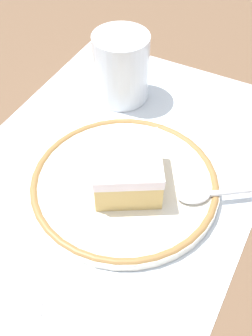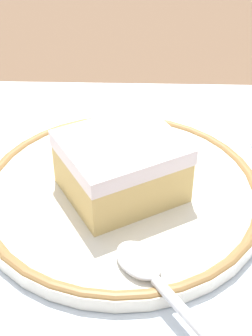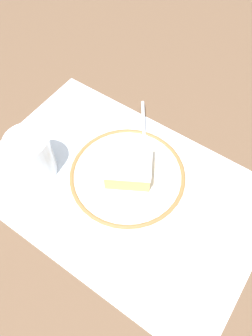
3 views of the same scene
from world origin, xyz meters
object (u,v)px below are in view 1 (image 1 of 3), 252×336
Objects in this scene: spoon at (212,193)px; sugar_packet at (13,300)px; plate at (126,182)px; cup at (121,71)px; cake_slice at (127,169)px.

sugar_packet is (0.20, -0.13, -0.01)m from spoon.
sugar_packet is at bearing -9.24° from plate.
plate is 4.48× the size of sugar_packet.
plate is at bearing -76.68° from spoon.
spoon is 0.24m from sugar_packet.
spoon is (-0.02, 0.10, 0.01)m from plate.
sugar_packet is (0.33, 0.06, -0.04)m from cup.
cake_slice is 0.10m from spoon.
cup is (-0.13, -0.19, 0.03)m from spoon.
plate is at bearing 29.69° from cup.
spoon reaches higher than plate.
spoon is 2.31× the size of sugar_packet.
cake_slice reaches higher than spoon.
spoon is at bearing 106.10° from cake_slice.
plate is 0.18m from cup.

